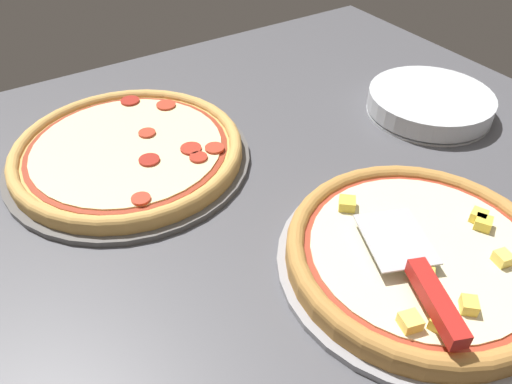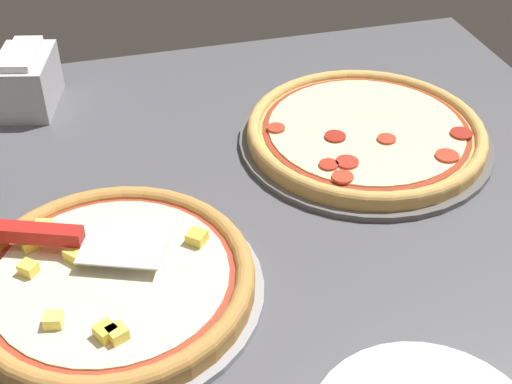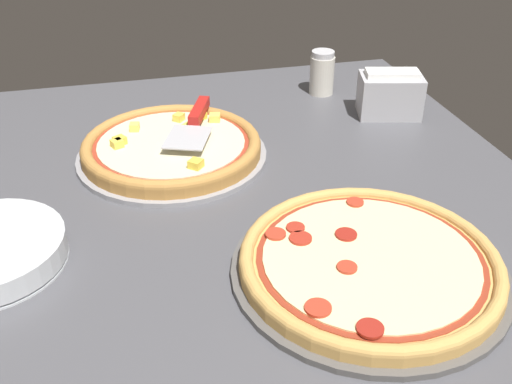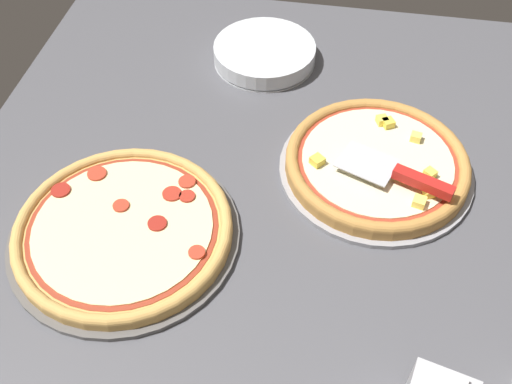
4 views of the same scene
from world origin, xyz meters
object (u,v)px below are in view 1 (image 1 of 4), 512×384
Objects in this scene: serving_spatula at (424,282)px; plate_stack at (430,103)px; pizza_front at (421,253)px; pizza_back at (128,150)px.

plate_stack is (36.74, 31.91, -3.59)cm from serving_spatula.
serving_spatula is 0.93× the size of plate_stack.
pizza_front is 1.50× the size of plate_stack.
plate_stack is at bearing 40.98° from serving_spatula.
pizza_front is 1.61× the size of serving_spatula.
pizza_back is at bearing 110.24° from serving_spatula.
plate_stack is (54.36, -15.88, -0.23)cm from pizza_back.
pizza_back is 1.63× the size of plate_stack.
serving_spatula reaches higher than pizza_back.
plate_stack reaches higher than pizza_back.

